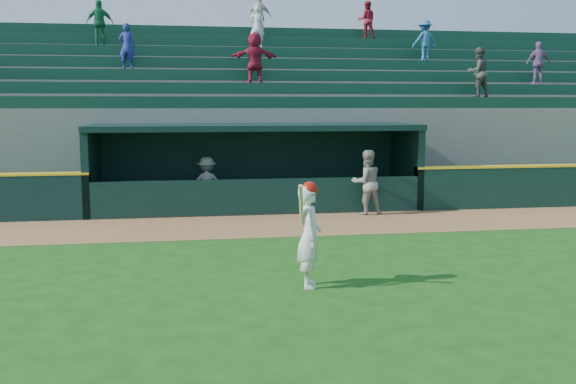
% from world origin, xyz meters
% --- Properties ---
extents(ground, '(120.00, 120.00, 0.00)m').
position_xyz_m(ground, '(0.00, 0.00, 0.00)').
color(ground, '#194B12').
rests_on(ground, ground).
extents(warning_track, '(40.00, 3.00, 0.01)m').
position_xyz_m(warning_track, '(0.00, 4.90, 0.01)').
color(warning_track, olive).
rests_on(warning_track, ground).
extents(dugout_player_front, '(0.95, 0.79, 1.79)m').
position_xyz_m(dugout_player_front, '(2.92, 6.13, 0.89)').
color(dugout_player_front, gray).
rests_on(dugout_player_front, ground).
extents(dugout_player_inside, '(1.02, 0.62, 1.55)m').
position_xyz_m(dugout_player_inside, '(-1.40, 7.52, 0.77)').
color(dugout_player_inside, '#9A9A95').
rests_on(dugout_player_inside, ground).
extents(dugout, '(9.40, 2.80, 2.46)m').
position_xyz_m(dugout, '(0.00, 8.00, 1.36)').
color(dugout, '#60605C').
rests_on(dugout, ground).
extents(stands, '(34.50, 6.32, 7.48)m').
position_xyz_m(stands, '(0.00, 12.56, 2.40)').
color(stands, slate).
rests_on(stands, ground).
extents(batter_at_plate, '(0.52, 0.82, 1.79)m').
position_xyz_m(batter_at_plate, '(0.00, -0.61, 0.89)').
color(batter_at_plate, white).
rests_on(batter_at_plate, ground).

